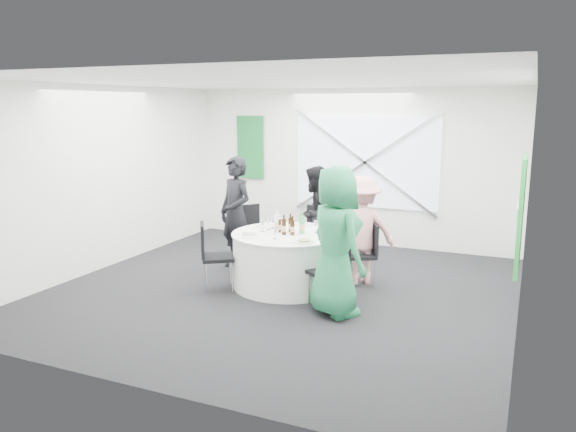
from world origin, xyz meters
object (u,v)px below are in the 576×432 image
at_px(chair_front_right, 332,268).
at_px(chair_back, 316,231).
at_px(chair_front_left, 211,251).
at_px(person_woman_pink, 361,230).
at_px(banquet_table, 288,260).
at_px(person_man_back_left, 236,213).
at_px(clear_water_bottle, 277,223).
at_px(chair_back_right, 367,249).
at_px(person_man_back, 315,215).
at_px(green_water_bottle, 302,225).
at_px(person_woman_green, 336,241).
at_px(chair_back_left, 251,231).

bearing_deg(chair_front_right, chair_back, -117.59).
xyz_separation_m(chair_front_left, person_woman_pink, (1.77, 1.12, 0.22)).
bearing_deg(banquet_table, person_woman_pink, 31.43).
bearing_deg(chair_front_left, person_man_back_left, -22.25).
xyz_separation_m(chair_back, clear_water_bottle, (-0.15, -1.17, 0.33)).
bearing_deg(chair_back_right, person_woman_pink, -136.68).
xyz_separation_m(chair_back, chair_front_left, (-0.87, -1.73, -0.00)).
bearing_deg(person_man_back, person_man_back_left, -55.57).
height_order(chair_front_right, chair_front_left, chair_front_left).
bearing_deg(chair_back_right, person_man_back_left, -116.91).
xyz_separation_m(person_man_back_left, green_water_bottle, (1.28, -0.45, 0.01)).
xyz_separation_m(banquet_table, green_water_bottle, (0.19, 0.05, 0.50)).
relative_size(chair_front_right, person_man_back, 0.58).
relative_size(person_woman_green, green_water_bottle, 5.88).
distance_m(person_man_back, person_woman_pink, 1.24).
distance_m(chair_back_left, chair_front_right, 2.26).
bearing_deg(chair_back, chair_back_right, -33.87).
distance_m(person_woman_pink, green_water_bottle, 0.86).
xyz_separation_m(chair_back, chair_back_right, (1.00, -0.65, -0.04)).
bearing_deg(chair_back_right, chair_back_left, -123.46).
relative_size(person_man_back_left, person_woman_pink, 1.13).
bearing_deg(person_woman_green, person_man_back, -24.41).
bearing_deg(chair_back, person_woman_green, -63.90).
xyz_separation_m(chair_front_right, person_woman_pink, (0.02, 1.17, 0.24)).
distance_m(chair_back_right, person_man_back, 1.37).
distance_m(person_woman_pink, clear_water_bottle, 1.19).
bearing_deg(person_man_back, clear_water_bottle, -7.17).
bearing_deg(person_woman_green, chair_back_right, -53.03).
xyz_separation_m(banquet_table, chair_back_left, (-0.95, 0.71, 0.18)).
xyz_separation_m(chair_front_right, person_man_back, (-0.96, 1.92, 0.25)).
relative_size(chair_back, green_water_bottle, 3.06).
height_order(person_man_back_left, green_water_bottle, person_man_back_left).
relative_size(chair_front_right, chair_front_left, 0.97).
distance_m(chair_back_right, clear_water_bottle, 1.31).
bearing_deg(chair_back_left, clear_water_bottle, -95.69).
height_order(chair_back_left, clear_water_bottle, clear_water_bottle).
height_order(chair_front_left, person_man_back_left, person_man_back_left).
relative_size(chair_front_right, clear_water_bottle, 2.91).
bearing_deg(chair_back_left, banquet_table, -90.00).
relative_size(chair_front_left, person_woman_pink, 0.61).
height_order(person_woman_green, clear_water_bottle, person_woman_green).
bearing_deg(person_man_back_left, clear_water_bottle, -4.15).
xyz_separation_m(chair_back_right, person_man_back_left, (-2.07, -0.01, 0.36)).
distance_m(chair_back, chair_front_right, 1.99).
bearing_deg(chair_back, chair_front_right, -64.65).
bearing_deg(person_man_back, chair_back_right, 49.48).
bearing_deg(green_water_bottle, chair_front_left, -149.72).
bearing_deg(person_woman_green, chair_back_left, 0.65).
bearing_deg(person_man_back_left, person_woman_pink, 25.66).
xyz_separation_m(chair_back_right, clear_water_bottle, (-1.14, -0.52, 0.37)).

